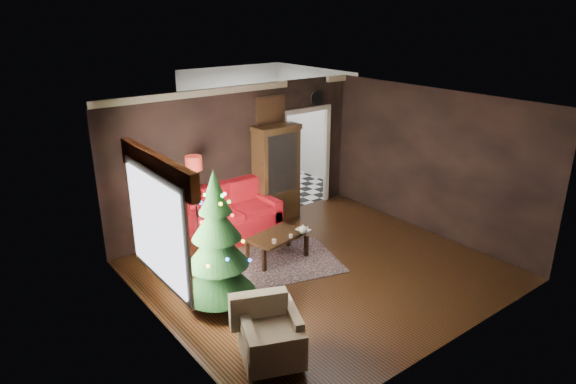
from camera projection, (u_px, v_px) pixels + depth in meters
floor at (320, 271)px, 8.47m from camera, size 5.50×5.50×0.00m
ceiling at (325, 105)px, 7.51m from camera, size 5.50×5.50×0.00m
wall_back at (238, 158)px, 9.85m from camera, size 5.50×0.00×5.50m
wall_front at (458, 249)px, 6.13m from camera, size 5.50×0.00×5.50m
wall_left at (160, 238)px, 6.42m from camera, size 0.00×5.50×5.50m
wall_right at (431, 162)px, 9.56m from camera, size 0.00×5.50×5.50m
doorway at (305, 160)px, 10.94m from camera, size 1.10×0.10×2.10m
left_window at (156, 228)px, 6.57m from camera, size 0.05×1.60×1.40m
valance at (156, 167)px, 6.34m from camera, size 0.12×2.10×0.35m
kitchen_floor at (266, 187)px, 12.42m from camera, size 3.00×3.00×0.00m
kitchen_window at (233, 110)px, 12.92m from camera, size 0.70×0.06×0.70m
rug at (279, 263)px, 8.71m from camera, size 2.34×1.97×0.01m
loveseat at (235, 212)px, 9.60m from camera, size 1.70×0.90×1.00m
curio_cabinet at (276, 175)px, 10.26m from camera, size 0.90×0.45×1.90m
floor_lamp at (197, 206)px, 8.98m from camera, size 0.39×0.39×1.86m
christmas_tree at (217, 243)px, 7.08m from camera, size 1.27×1.27×2.03m
armchair at (271, 331)px, 6.13m from camera, size 1.00×1.00×0.79m
coffee_table at (277, 246)px, 8.81m from camera, size 1.09×0.78×0.44m
teapot at (303, 229)px, 8.76m from camera, size 0.18×0.18×0.16m
cup_a at (274, 241)px, 8.42m from camera, size 0.10×0.10×0.07m
cup_b at (291, 236)px, 8.62m from camera, size 0.09×0.09×0.06m
book at (300, 226)px, 8.80m from camera, size 0.18×0.06×0.24m
wall_clock at (317, 98)px, 10.59m from camera, size 0.32×0.32×0.06m
painting at (270, 111)px, 9.96m from camera, size 0.62×0.05×0.52m
kitchen_counter at (240, 159)px, 13.16m from camera, size 1.80×0.60×0.90m
kitchen_table at (263, 178)px, 11.90m from camera, size 0.70×0.70×0.75m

